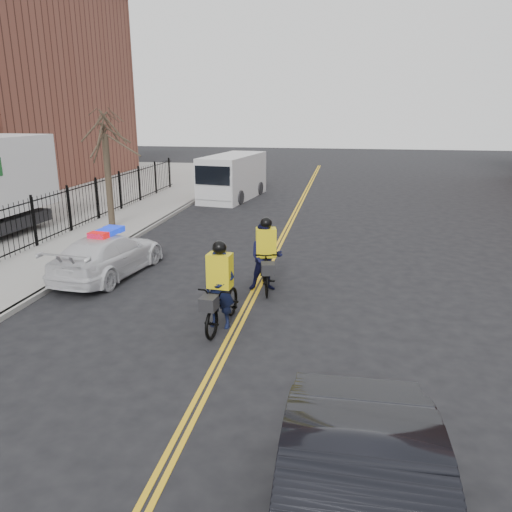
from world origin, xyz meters
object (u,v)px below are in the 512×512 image
(police_cruiser, at_px, (109,255))
(cargo_van, at_px, (232,178))
(cyclist_near, at_px, (220,298))
(cyclist_far, at_px, (266,262))

(police_cruiser, height_order, cargo_van, cargo_van)
(cargo_van, distance_m, cyclist_near, 18.29)
(cargo_van, height_order, cyclist_near, cargo_van)
(cyclist_near, xyz_separation_m, cyclist_far, (0.69, 2.75, 0.11))
(police_cruiser, xyz_separation_m, cyclist_near, (4.48, -3.23, 0.08))
(cargo_van, distance_m, cyclist_far, 15.79)
(cyclist_near, bearing_deg, cyclist_far, 81.48)
(police_cruiser, height_order, cyclist_near, cyclist_near)
(cyclist_far, bearing_deg, cyclist_near, -117.02)
(cyclist_near, height_order, cyclist_far, cyclist_far)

